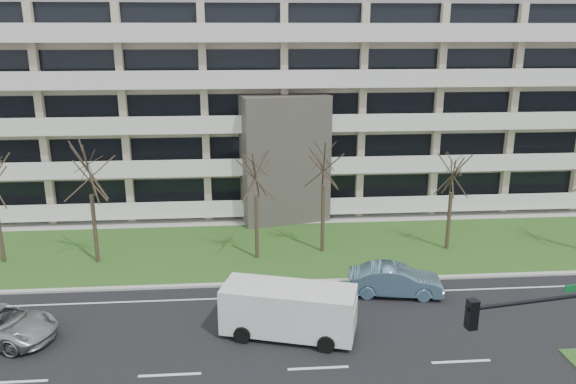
{
  "coord_description": "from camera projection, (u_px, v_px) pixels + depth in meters",
  "views": [
    {
      "loc": [
        -2.8,
        -19.83,
        13.33
      ],
      "look_at": [
        -0.45,
        10.0,
        4.61
      ],
      "focal_mm": 35.0,
      "sensor_mm": 36.0,
      "label": 1
    }
  ],
  "objects": [
    {
      "name": "tree_3",
      "position": [
        256.0,
        169.0,
        32.35
      ],
      "size": [
        3.56,
        3.56,
        7.12
      ],
      "color": "#382B21",
      "rests_on": "ground"
    },
    {
      "name": "curb",
      "position": [
        299.0,
        282.0,
        30.56
      ],
      "size": [
        90.0,
        0.35,
        0.12
      ],
      "primitive_type": "cube",
      "color": "#B2B2AD",
      "rests_on": "ground"
    },
    {
      "name": "lane_edge_line",
      "position": [
        302.0,
        296.0,
        29.14
      ],
      "size": [
        90.0,
        0.12,
        0.01
      ],
      "primitive_type": "cube",
      "color": "white",
      "rests_on": "ground"
    },
    {
      "name": "traffic_signal",
      "position": [
        554.0,
        345.0,
        17.67
      ],
      "size": [
        4.96,
        1.07,
        5.79
      ],
      "rotation": [
        0.0,
        0.0,
        0.16
      ],
      "color": "black",
      "rests_on": "ground"
    },
    {
      "name": "tree_2",
      "position": [
        89.0,
        167.0,
        31.68
      ],
      "size": [
        3.74,
        3.74,
        7.49
      ],
      "color": "#382B21",
      "rests_on": "ground"
    },
    {
      "name": "apartment_building",
      "position": [
        279.0,
        103.0,
        45.02
      ],
      "size": [
        60.5,
        15.1,
        18.75
      ],
      "color": "#C2B697",
      "rests_on": "ground"
    },
    {
      "name": "tree_4",
      "position": [
        324.0,
        158.0,
        33.27
      ],
      "size": [
        3.82,
        3.82,
        7.64
      ],
      "color": "#382B21",
      "rests_on": "ground"
    },
    {
      "name": "tree_5",
      "position": [
        453.0,
        169.0,
        33.86
      ],
      "size": [
        3.33,
        3.33,
        6.65
      ],
      "color": "#382B21",
      "rests_on": "ground"
    },
    {
      "name": "blue_sedan",
      "position": [
        395.0,
        280.0,
        29.08
      ],
      "size": [
        5.04,
        2.46,
        1.59
      ],
      "primitive_type": "imported",
      "rotation": [
        0.0,
        0.0,
        1.4
      ],
      "color": "#6A9CB8",
      "rests_on": "ground"
    },
    {
      "name": "grass_verge",
      "position": [
        291.0,
        248.0,
        35.35
      ],
      "size": [
        90.0,
        10.0,
        0.06
      ],
      "primitive_type": "cube",
      "color": "#31551C",
      "rests_on": "ground"
    },
    {
      "name": "white_van",
      "position": [
        290.0,
        307.0,
        25.07
      ],
      "size": [
        6.31,
        3.77,
        2.3
      ],
      "rotation": [
        0.0,
        0.0,
        -0.29
      ],
      "color": "white",
      "rests_on": "ground"
    },
    {
      "name": "ground",
      "position": [
        318.0,
        368.0,
        22.92
      ],
      "size": [
        160.0,
        160.0,
        0.0
      ],
      "primitive_type": "plane",
      "color": "black",
      "rests_on": "ground"
    },
    {
      "name": "sidewalk",
      "position": [
        285.0,
        220.0,
        40.62
      ],
      "size": [
        90.0,
        2.0,
        0.08
      ],
      "primitive_type": "cube",
      "color": "#B2B2AD",
      "rests_on": "ground"
    }
  ]
}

